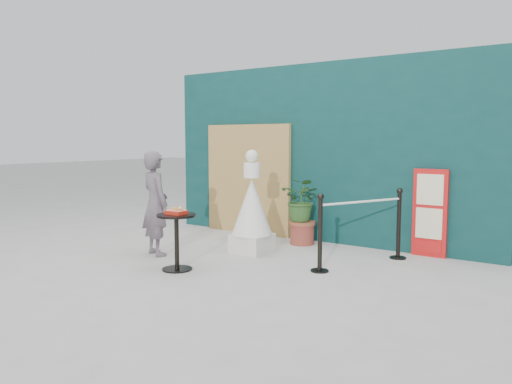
# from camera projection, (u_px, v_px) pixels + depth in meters

# --- Properties ---
(ground) EXTENTS (60.00, 60.00, 0.00)m
(ground) POSITION_uv_depth(u_px,v_px,m) (200.00, 282.00, 6.08)
(ground) COLOR #ADAAA5
(ground) RESTS_ON ground
(back_wall) EXTENTS (6.00, 0.30, 3.00)m
(back_wall) POSITION_uv_depth(u_px,v_px,m) (321.00, 153.00, 8.49)
(back_wall) COLOR #0A2E2F
(back_wall) RESTS_ON ground
(bamboo_fence) EXTENTS (1.80, 0.08, 2.00)m
(bamboo_fence) POSITION_uv_depth(u_px,v_px,m) (248.00, 179.00, 9.17)
(bamboo_fence) COLOR tan
(bamboo_fence) RESTS_ON ground
(woman) EXTENTS (0.66, 0.54, 1.56)m
(woman) POSITION_uv_depth(u_px,v_px,m) (155.00, 203.00, 7.44)
(woman) COLOR #60525A
(woman) RESTS_ON ground
(menu_board) EXTENTS (0.50, 0.07, 1.30)m
(menu_board) POSITION_uv_depth(u_px,v_px,m) (430.00, 213.00, 7.34)
(menu_board) COLOR red
(menu_board) RESTS_ON ground
(statue) EXTENTS (0.62, 0.62, 1.58)m
(statue) POSITION_uv_depth(u_px,v_px,m) (252.00, 211.00, 7.59)
(statue) COLOR beige
(statue) RESTS_ON ground
(cafe_table) EXTENTS (0.52, 0.52, 0.75)m
(cafe_table) POSITION_uv_depth(u_px,v_px,m) (177.00, 233.00, 6.59)
(cafe_table) COLOR black
(cafe_table) RESTS_ON ground
(food_basket) EXTENTS (0.26, 0.19, 0.11)m
(food_basket) POSITION_uv_depth(u_px,v_px,m) (176.00, 211.00, 6.56)
(food_basket) COLOR red
(food_basket) RESTS_ON cafe_table
(planter) EXTENTS (0.65, 0.56, 1.10)m
(planter) POSITION_uv_depth(u_px,v_px,m) (302.00, 206.00, 8.21)
(planter) COLOR brown
(planter) RESTS_ON ground
(stanchion_barrier) EXTENTS (0.84, 1.54, 1.03)m
(stanchion_barrier) POSITION_uv_depth(u_px,v_px,m) (361.00, 229.00, 6.87)
(stanchion_barrier) COLOR black
(stanchion_barrier) RESTS_ON ground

